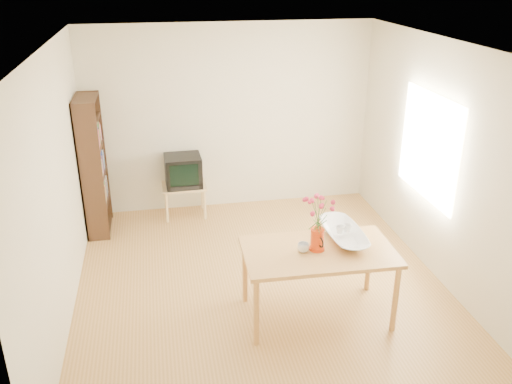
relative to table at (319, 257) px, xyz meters
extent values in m
plane|color=#A6753B|center=(-0.44, 0.64, -0.67)|extent=(4.50, 4.50, 0.00)
plane|color=white|center=(-0.44, 0.64, 1.93)|extent=(4.50, 4.50, 0.00)
plane|color=beige|center=(-0.44, 2.89, 0.63)|extent=(4.00, 0.00, 4.00)
plane|color=beige|center=(-0.44, -1.61, 0.63)|extent=(4.00, 0.00, 4.00)
plane|color=beige|center=(-2.44, 0.64, 0.63)|extent=(0.00, 4.50, 4.50)
plane|color=beige|center=(1.56, 0.64, 0.63)|extent=(0.00, 4.50, 4.50)
plane|color=white|center=(1.54, 0.94, 0.73)|extent=(0.00, 1.30, 1.30)
cube|color=#BC8140|center=(0.00, 0.00, 0.06)|extent=(1.49, 0.87, 0.04)
cylinder|color=#BC8140|center=(-0.68, -0.34, -0.32)|extent=(0.06, 0.06, 0.71)
cylinder|color=#BC8140|center=(0.66, -0.38, -0.32)|extent=(0.06, 0.06, 0.71)
cylinder|color=#BC8140|center=(-0.66, 0.38, -0.32)|extent=(0.06, 0.06, 0.71)
cylinder|color=#BC8140|center=(0.68, 0.34, -0.32)|extent=(0.06, 0.06, 0.71)
cube|color=tan|center=(-1.14, 2.61, -0.23)|extent=(0.60, 0.45, 0.03)
cylinder|color=tan|center=(-1.40, 2.43, -0.46)|extent=(0.04, 0.04, 0.43)
cylinder|color=tan|center=(-0.88, 2.43, -0.46)|extent=(0.04, 0.04, 0.43)
cylinder|color=tan|center=(-1.40, 2.80, -0.46)|extent=(0.04, 0.04, 0.43)
cylinder|color=tan|center=(-0.88, 2.80, -0.46)|extent=(0.04, 0.04, 0.43)
cube|color=black|center=(-2.29, 2.05, 0.23)|extent=(0.28, 0.02, 1.80)
cube|color=black|center=(-2.29, 2.73, 0.23)|extent=(0.28, 0.03, 1.80)
cube|color=black|center=(-2.42, 2.39, 0.23)|extent=(0.02, 0.70, 1.80)
cube|color=black|center=(-2.29, 2.39, -0.63)|extent=(0.27, 0.65, 0.02)
cube|color=black|center=(-2.29, 2.39, -0.27)|extent=(0.27, 0.65, 0.02)
cube|color=black|center=(-2.29, 2.39, 0.11)|extent=(0.27, 0.65, 0.02)
cube|color=black|center=(-2.29, 2.39, 0.49)|extent=(0.27, 0.65, 0.02)
cube|color=black|center=(-2.29, 2.39, 0.85)|extent=(0.27, 0.65, 0.02)
cube|color=black|center=(-2.29, 2.39, 1.11)|extent=(0.27, 0.65, 0.02)
cylinder|color=#E13D0D|center=(-0.02, 0.01, 0.19)|extent=(0.13, 0.13, 0.22)
cylinder|color=#E13D0D|center=(-0.02, 0.01, 0.09)|extent=(0.15, 0.15, 0.02)
cylinder|color=#E13D0D|center=(-0.02, 0.01, 0.30)|extent=(0.14, 0.14, 0.01)
cone|color=#E13D0D|center=(-0.03, -0.05, 0.27)|extent=(0.05, 0.07, 0.06)
torus|color=black|center=(-0.01, 0.09, 0.20)|extent=(0.03, 0.10, 0.10)
imported|color=white|center=(-0.16, 0.00, 0.12)|extent=(0.12, 0.12, 0.09)
imported|color=white|center=(0.32, 0.21, 0.33)|extent=(0.55, 0.55, 0.51)
imported|color=white|center=(0.28, 0.21, 0.28)|extent=(0.10, 0.10, 0.07)
imported|color=white|center=(0.36, 0.23, 0.28)|extent=(0.09, 0.09, 0.07)
cube|color=black|center=(-1.14, 2.61, 0.00)|extent=(0.50, 0.46, 0.42)
cube|color=black|center=(-1.14, 2.69, 0.02)|extent=(0.35, 0.25, 0.30)
cube|color=black|center=(-1.14, 2.38, 0.02)|extent=(0.38, 0.02, 0.30)
camera|label=1|loc=(-1.46, -4.39, 2.65)|focal=38.00mm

